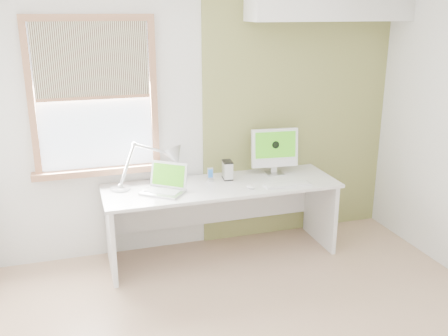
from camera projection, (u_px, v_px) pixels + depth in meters
name	position (u px, v px, depth m)	size (l,w,h in m)	color
room	(272.00, 170.00, 3.24)	(4.04, 3.54, 2.64)	tan
accent_wall	(297.00, 112.00, 5.10)	(2.00, 0.02, 2.60)	olive
window	(94.00, 98.00, 4.44)	(1.20, 0.14, 1.42)	#A06A4A
desk	(220.00, 202.00, 4.80)	(2.20, 0.70, 0.73)	white
desk_lamp	(165.00, 161.00, 4.65)	(0.78, 0.31, 0.43)	silver
laptop	(165.00, 185.00, 4.49)	(0.46, 0.45, 0.25)	silver
phone_dock	(210.00, 177.00, 4.78)	(0.08, 0.08, 0.13)	silver
external_drive	(227.00, 170.00, 4.82)	(0.10, 0.15, 0.18)	silver
imac	(275.00, 149.00, 4.93)	(0.47, 0.17, 0.46)	silver
keyboard	(288.00, 185.00, 4.66)	(0.44, 0.13, 0.02)	white
mouse	(250.00, 187.00, 4.58)	(0.06, 0.09, 0.03)	white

